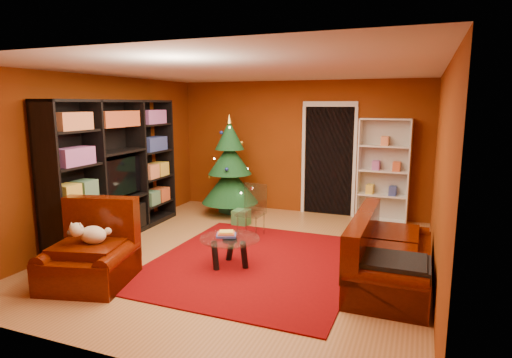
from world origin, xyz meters
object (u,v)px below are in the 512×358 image
at_px(gift_box_teal, 230,204).
at_px(gift_box_green, 241,217).
at_px(rug, 255,262).
at_px(media_unit, 117,170).
at_px(white_bookshelf, 383,171).
at_px(acrylic_chair, 251,214).
at_px(armchair, 88,252).
at_px(dog, 93,235).
at_px(coffee_table, 230,252).
at_px(sofa, 392,249).
at_px(christmas_tree, 230,166).

height_order(gift_box_teal, gift_box_green, gift_box_teal).
xyz_separation_m(rug, media_unit, (-2.52, 0.31, 1.10)).
height_order(white_bookshelf, acrylic_chair, white_bookshelf).
xyz_separation_m(white_bookshelf, armchair, (-3.02, -4.18, -0.54)).
relative_size(white_bookshelf, dog, 4.87).
height_order(media_unit, coffee_table, media_unit).
xyz_separation_m(media_unit, acrylic_chair, (2.02, 0.76, -0.72)).
height_order(media_unit, gift_box_green, media_unit).
relative_size(armchair, coffee_table, 1.29).
xyz_separation_m(sofa, acrylic_chair, (-2.27, 1.06, -0.03)).
height_order(white_bookshelf, sofa, white_bookshelf).
distance_m(gift_box_teal, dog, 3.72).
xyz_separation_m(gift_box_green, armchair, (-0.70, -3.01, 0.27)).
height_order(rug, acrylic_chair, acrylic_chair).
xyz_separation_m(media_unit, dog, (0.93, -1.62, -0.51)).
bearing_deg(armchair, sofa, 7.95).
relative_size(media_unit, dog, 7.24).
height_order(rug, coffee_table, coffee_table).
distance_m(gift_box_teal, armchair, 3.76).
distance_m(christmas_tree, armchair, 3.68).
relative_size(media_unit, white_bookshelf, 1.49).
relative_size(gift_box_teal, coffee_table, 0.41).
height_order(media_unit, white_bookshelf, media_unit).
relative_size(coffee_table, acrylic_chair, 1.03).
bearing_deg(christmas_tree, dog, -92.55).
height_order(armchair, acrylic_chair, armchair).
bearing_deg(coffee_table, christmas_tree, 114.75).
height_order(christmas_tree, coffee_table, christmas_tree).
xyz_separation_m(gift_box_green, dog, (-0.66, -2.95, 0.46)).
distance_m(dog, acrylic_chair, 2.62).
height_order(media_unit, sofa, media_unit).
distance_m(sofa, coffee_table, 2.07).
distance_m(gift_box_teal, gift_box_green, 0.93).
distance_m(white_bookshelf, coffee_table, 3.57).
bearing_deg(armchair, media_unit, 104.05).
height_order(rug, white_bookshelf, white_bookshelf).
bearing_deg(coffee_table, media_unit, 165.94).
bearing_deg(christmas_tree, armchair, -93.08).
bearing_deg(gift_box_teal, rug, -58.19).
height_order(christmas_tree, dog, christmas_tree).
xyz_separation_m(rug, dog, (-1.58, -1.31, 0.59)).
bearing_deg(sofa, media_unit, 86.38).
xyz_separation_m(white_bookshelf, acrylic_chair, (-1.90, -1.75, -0.56)).
distance_m(rug, coffee_table, 0.42).
bearing_deg(coffee_table, rug, 44.39).
xyz_separation_m(christmas_tree, dog, (-0.16, -3.57, -0.36)).
xyz_separation_m(media_unit, sofa, (4.29, -0.30, -0.69)).
distance_m(armchair, acrylic_chair, 2.68).
height_order(rug, dog, dog).
height_order(rug, media_unit, media_unit).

